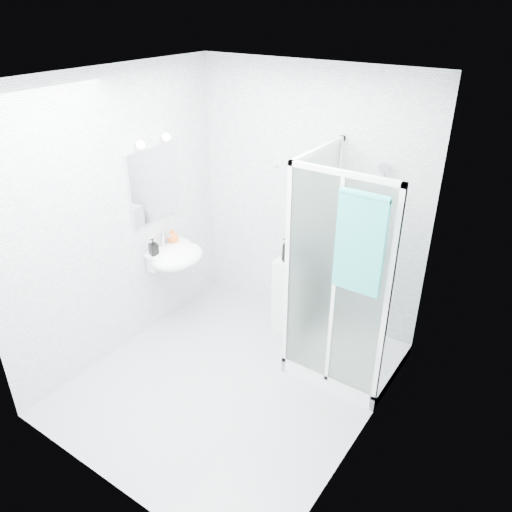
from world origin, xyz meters
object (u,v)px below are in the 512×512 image
Objects in this scene: shampoo_bottle_b at (302,251)px; soap_dispenser_orange at (173,236)px; shower_enclosure at (339,325)px; soap_dispenser_black at (153,247)px; shampoo_bottle_a at (287,250)px; storage_cabinet at (293,295)px; wall_basin at (175,256)px; hand_towel at (360,241)px.

shampoo_bottle_b reaches higher than soap_dispenser_orange.
soap_dispenser_black is at bearing -164.19° from shower_enclosure.
soap_dispenser_orange is (-1.07, -0.43, 0.02)m from shampoo_bottle_a.
shampoo_bottle_b is (-0.57, 0.28, 0.47)m from shower_enclosure.
shower_enclosure is 1.89m from soap_dispenser_black.
shower_enclosure reaches higher than storage_cabinet.
shampoo_bottle_a is (-0.07, -0.05, 0.52)m from storage_cabinet.
shampoo_bottle_a reaches higher than soap_dispenser_black.
shampoo_bottle_b is (0.14, 0.05, 0.00)m from shampoo_bottle_a.
soap_dispenser_black is (-1.12, -0.78, 0.55)m from storage_cabinet.
soap_dispenser_black is at bearing -143.16° from storage_cabinet.
shampoo_bottle_a is 0.15m from shampoo_bottle_b.
soap_dispenser_orange is (-1.14, -0.48, 0.54)m from storage_cabinet.
storage_cabinet is 0.53m from shampoo_bottle_a.
shampoo_bottle_a is 1.46× the size of soap_dispenser_black.
soap_dispenser_orange reaches higher than storage_cabinet.
wall_basin reaches higher than storage_cabinet.
soap_dispenser_orange is (-0.12, 0.11, 0.14)m from wall_basin.
hand_towel reaches higher than soap_dispenser_orange.
shower_enclosure reaches higher than soap_dispenser_black.
shower_enclosure reaches higher than hand_towel.
shower_enclosure is 0.70m from storage_cabinet.
shampoo_bottle_a reaches higher than wall_basin.
shampoo_bottle_b is at bearing 33.28° from soap_dispenser_black.
wall_basin is 1.24m from storage_cabinet.
soap_dispenser_black is (-1.75, -0.50, 0.50)m from shower_enclosure.
wall_basin is at bearing -42.45° from soap_dispenser_orange.
storage_cabinet is at bearing 22.97° from soap_dispenser_orange.
soap_dispenser_orange is at bearing 174.47° from hand_towel.
shower_enclosure is 2.53× the size of storage_cabinet.
shower_enclosure is at bearing -18.01° from shampoo_bottle_a.
shampoo_bottle_b is 1.31m from soap_dispenser_orange.
wall_basin is 0.22m from soap_dispenser_orange.
storage_cabinet is (-0.64, 0.28, -0.05)m from shower_enclosure.
soap_dispenser_black is at bearing -146.72° from shampoo_bottle_b.
storage_cabinet is 5.28× the size of soap_dispenser_orange.
shower_enclosure is 0.88m from shampoo_bottle_a.
hand_towel is at bearing -34.91° from storage_cabinet.
wall_basin is at bearing 177.47° from hand_towel.
shampoo_bottle_b is at bearing 153.42° from shower_enclosure.
hand_towel is 1.24m from shampoo_bottle_b.
wall_basin is at bearing -150.05° from shampoo_bottle_a.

